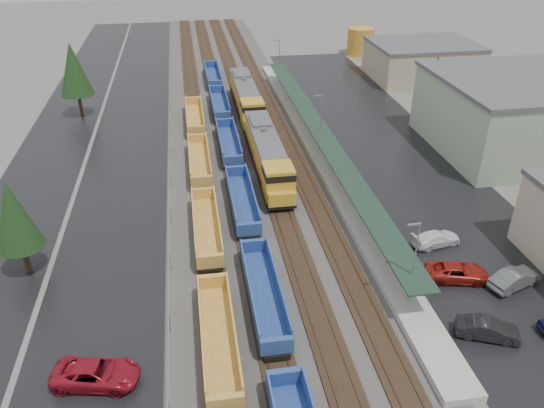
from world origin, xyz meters
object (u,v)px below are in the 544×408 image
Objects in this scene: locomotive_lead at (268,155)px; well_string_blue at (242,200)px; storage_tank at (360,41)px; parked_car_east_b at (457,272)px; locomotive_trail at (246,98)px; parked_car_west_c at (96,374)px; well_string_yellow at (212,274)px; parked_car_east_c at (436,239)px; parked_car_east_a at (488,329)px; parked_car_east_e at (515,279)px.

locomotive_lead is 8.85m from well_string_blue.
parked_car_east_b is at bearing -101.28° from storage_tank.
parked_car_west_c is (-16.46, -50.42, -1.68)m from locomotive_trail.
well_string_yellow is at bearing -30.76° from parked_car_west_c.
well_string_blue is 22.01× the size of parked_car_east_c.
storage_tank is (32.15, 60.78, 1.63)m from well_string_blue.
parked_car_east_a reaches higher than parked_car_east_b.
parked_car_east_c is (30.00, 12.01, -0.12)m from parked_car_west_c.
locomotive_lead is at bearing 44.36° from parked_car_east_a.
locomotive_trail reaches higher than parked_car_west_c.
locomotive_lead is 3.80× the size of storage_tank.
well_string_yellow is at bearing 85.93° from parked_car_east_c.
storage_tank is 71.96m from parked_car_east_c.
parked_car_east_a is at bearing -25.73° from well_string_yellow.
storage_tank reaches higher than parked_car_west_c.
parked_car_east_b is (1.00, 6.99, -0.02)m from parked_car_east_a.
storage_tank is 1.12× the size of parked_car_east_e.
parked_car_east_a is at bearing -79.27° from parked_car_west_c.
locomotive_trail is 45.67m from parked_car_east_b.
locomotive_trail is 0.23× the size of well_string_yellow.
well_string_yellow reaches higher than parked_car_east_e.
parked_car_west_c is at bearing 78.73° from parked_car_east_e.
parked_car_east_e is (5.36, 5.30, 0.04)m from parked_car_east_a.
well_string_yellow is 15.11× the size of parked_car_west_c.
locomotive_lead reaches higher than well_string_yellow.
locomotive_trail reaches higher than well_string_blue.
well_string_yellow reaches higher than parked_car_west_c.
parked_car_west_c is 32.31m from parked_car_east_c.
parked_car_east_a is 0.97× the size of parked_car_east_c.
well_string_blue reaches higher than parked_car_west_c.
parked_car_east_b is (21.05, -2.67, -0.36)m from well_string_yellow.
parked_car_east_e is at bearing -162.11° from parked_car_east_c.
well_string_yellow is 18.13× the size of parked_car_east_e.
locomotive_lead reaches higher than parked_car_east_b.
locomotive_lead is 1.00× the size of locomotive_trail.
parked_car_west_c reaches higher than parked_car_east_a.
locomotive_trail is 29.08m from well_string_blue.
parked_car_east_e is at bearing -37.87° from well_string_blue.
well_string_blue is 27.13m from parked_car_east_e.
parked_car_west_c is at bearing -132.08° from well_string_yellow.
storage_tank is 93.75m from parked_car_west_c.
parked_car_east_c is at bearing 6.99° from well_string_yellow.
well_string_yellow is 12.62m from parked_car_west_c.
parked_car_west_c reaches higher than parked_car_east_c.
locomotive_lead is 21.64m from well_string_yellow.
locomotive_trail is at bearing 82.08° from well_string_blue.
locomotive_lead is 4.24× the size of parked_car_east_e.
parked_car_east_e is (21.41, -16.65, -0.31)m from well_string_blue.
locomotive_lead is 26.27m from parked_car_east_b.
parked_car_east_e reaches higher than parked_car_east_a.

